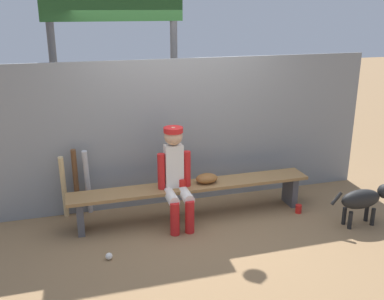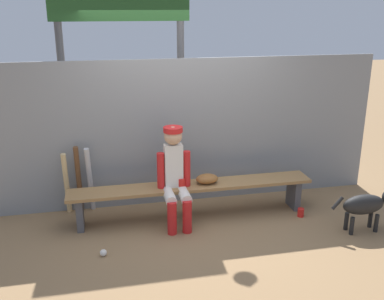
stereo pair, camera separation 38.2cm
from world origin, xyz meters
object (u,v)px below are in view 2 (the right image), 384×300
object	(u,v)px
bat_aluminum_silver	(90,180)
dugout_bench	(192,191)
player_seated	(175,174)
bat_wood_dark	(79,179)
baseball	(103,253)
scoreboard	(126,25)
cup_on_bench	(182,183)
baseball_glove	(207,179)
bat_wood_natural	(67,184)
dog	(368,204)
cup_on_ground	(301,212)

from	to	relation	value
bat_aluminum_silver	dugout_bench	bearing A→B (deg)	-19.21
dugout_bench	player_seated	world-z (taller)	player_seated
player_seated	dugout_bench	bearing A→B (deg)	24.86
player_seated	bat_wood_dark	world-z (taller)	player_seated
dugout_bench	baseball	world-z (taller)	dugout_bench
player_seated	scoreboard	size ratio (longest dim) A/B	0.36
cup_on_bench	baseball_glove	bearing A→B (deg)	10.20
baseball	scoreboard	size ratio (longest dim) A/B	0.02
player_seated	bat_wood_natural	bearing A→B (deg)	158.01
scoreboard	dog	xyz separation A→B (m)	(2.58, -2.03, -1.97)
bat_wood_dark	cup_on_ground	bearing A→B (deg)	-14.89
cup_on_bench	scoreboard	xyz separation A→B (m)	(-0.50, 1.31, 1.81)
bat_wood_dark	dog	xyz separation A→B (m)	(3.32, -1.22, -0.12)
baseball	bat_aluminum_silver	bearing A→B (deg)	95.91
baseball_glove	dog	world-z (taller)	baseball_glove
baseball_glove	baseball	distance (m)	1.56
baseball_glove	bat_wood_dark	bearing A→B (deg)	164.29
cup_on_ground	dog	xyz separation A→B (m)	(0.59, -0.49, 0.28)
cup_on_bench	scoreboard	distance (m)	2.29
cup_on_ground	bat_wood_dark	bearing A→B (deg)	165.11
player_seated	bat_wood_natural	world-z (taller)	player_seated
baseball_glove	scoreboard	size ratio (longest dim) A/B	0.08
baseball_glove	bat_aluminum_silver	bearing A→B (deg)	163.20
player_seated	baseball_glove	bearing A→B (deg)	14.19
dugout_bench	cup_on_bench	xyz separation A→B (m)	(-0.14, -0.06, 0.14)
bat_wood_natural	cup_on_ground	bearing A→B (deg)	-13.71
bat_wood_dark	player_seated	bearing A→B (deg)	-25.51
dog	player_seated	bearing A→B (deg)	162.81
bat_aluminum_silver	cup_on_bench	size ratio (longest dim) A/B	8.08
player_seated	cup_on_bench	world-z (taller)	player_seated
bat_wood_natural	dog	distance (m)	3.68
baseball_glove	cup_on_bench	size ratio (longest dim) A/B	2.55
bat_wood_dark	bat_wood_natural	bearing A→B (deg)	-171.33
bat_aluminum_silver	bat_wood_dark	size ratio (longest dim) A/B	0.98
bat_wood_natural	baseball	bearing A→B (deg)	-70.04
baseball_glove	cup_on_ground	size ratio (longest dim) A/B	2.55
bat_wood_dark	cup_on_bench	world-z (taller)	bat_wood_dark
player_seated	baseball	size ratio (longest dim) A/B	16.16
baseball	cup_on_ground	size ratio (longest dim) A/B	0.67
dugout_bench	cup_on_ground	distance (m)	1.41
baseball_glove	cup_on_bench	distance (m)	0.34
cup_on_bench	cup_on_ground	bearing A→B (deg)	-8.57
bat_aluminum_silver	cup_on_ground	bearing A→B (deg)	-15.46
baseball	dog	world-z (taller)	dog
bat_wood_natural	cup_on_bench	xyz separation A→B (m)	(1.39, -0.48, 0.08)
bat_wood_natural	scoreboard	xyz separation A→B (m)	(0.89, 0.83, 1.89)
baseball	cup_on_bench	distance (m)	1.26
bat_wood_natural	dog	xyz separation A→B (m)	(3.47, -1.20, -0.08)
baseball_glove	cup_on_bench	xyz separation A→B (m)	(-0.33, -0.06, -0.01)
bat_wood_dark	dog	distance (m)	3.54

